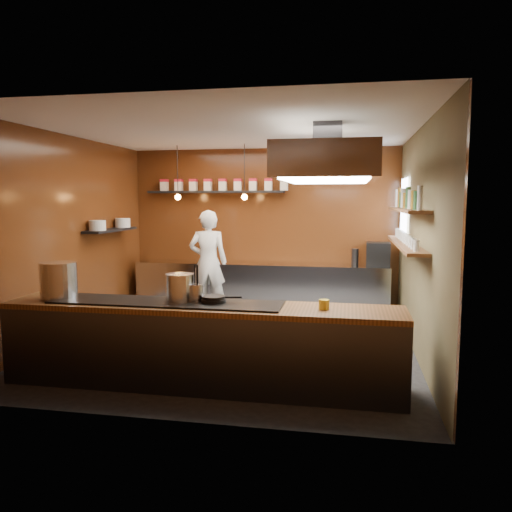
% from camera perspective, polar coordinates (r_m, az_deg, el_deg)
% --- Properties ---
extents(floor, '(5.00, 5.00, 0.00)m').
position_cam_1_polar(floor, '(7.23, -2.53, -10.08)').
color(floor, black).
rests_on(floor, ground).
extents(back_wall, '(5.00, 0.00, 5.00)m').
position_cam_1_polar(back_wall, '(9.40, 0.89, 3.07)').
color(back_wall, '#3E1E0B').
rests_on(back_wall, ground).
extents(left_wall, '(0.00, 5.00, 5.00)m').
position_cam_1_polar(left_wall, '(7.90, -20.54, 2.01)').
color(left_wall, '#3E1E0B').
rests_on(left_wall, ground).
extents(right_wall, '(0.00, 5.00, 5.00)m').
position_cam_1_polar(right_wall, '(6.83, 18.29, 1.45)').
color(right_wall, brown).
rests_on(right_wall, ground).
extents(ceiling, '(5.00, 5.00, 0.00)m').
position_cam_1_polar(ceiling, '(6.99, -2.66, 14.20)').
color(ceiling, silver).
rests_on(ceiling, back_wall).
extents(window_pane, '(0.00, 1.00, 1.00)m').
position_cam_1_polar(window_pane, '(8.49, 16.53, 5.14)').
color(window_pane, white).
rests_on(window_pane, right_wall).
extents(prep_counter, '(4.60, 0.65, 0.90)m').
position_cam_1_polar(prep_counter, '(9.20, 0.53, -3.60)').
color(prep_counter, silver).
rests_on(prep_counter, floor).
extents(pass_counter, '(4.40, 0.72, 0.94)m').
position_cam_1_polar(pass_counter, '(5.62, -6.36, -10.06)').
color(pass_counter, '#38383D').
rests_on(pass_counter, floor).
extents(tin_shelf, '(2.60, 0.26, 0.04)m').
position_cam_1_polar(tin_shelf, '(9.44, -4.69, 7.32)').
color(tin_shelf, black).
rests_on(tin_shelf, back_wall).
extents(plate_shelf, '(0.30, 1.40, 0.04)m').
position_cam_1_polar(plate_shelf, '(8.70, -16.25, 2.87)').
color(plate_shelf, black).
rests_on(plate_shelf, left_wall).
extents(bottle_shelf_upper, '(0.26, 2.80, 0.04)m').
position_cam_1_polar(bottle_shelf_upper, '(7.09, 16.81, 5.08)').
color(bottle_shelf_upper, brown).
rests_on(bottle_shelf_upper, right_wall).
extents(bottle_shelf_lower, '(0.26, 2.80, 0.04)m').
position_cam_1_polar(bottle_shelf_lower, '(7.11, 16.68, 1.29)').
color(bottle_shelf_lower, brown).
rests_on(bottle_shelf_lower, right_wall).
extents(extractor_hood, '(1.20, 2.00, 0.72)m').
position_cam_1_polar(extractor_hood, '(6.37, 8.17, 10.43)').
color(extractor_hood, '#38383D').
rests_on(extractor_hood, ceiling).
extents(pendant_left, '(0.10, 0.10, 0.95)m').
position_cam_1_polar(pendant_left, '(8.96, -8.92, 7.00)').
color(pendant_left, black).
rests_on(pendant_left, ceiling).
extents(pendant_right, '(0.10, 0.10, 0.95)m').
position_cam_1_polar(pendant_right, '(8.63, -1.33, 7.09)').
color(pendant_right, black).
rests_on(pendant_right, ceiling).
extents(storage_tins, '(2.43, 0.13, 0.22)m').
position_cam_1_polar(storage_tins, '(9.40, -3.80, 8.13)').
color(storage_tins, beige).
rests_on(storage_tins, tin_shelf).
extents(plate_stacks, '(0.26, 1.16, 0.16)m').
position_cam_1_polar(plate_stacks, '(8.69, -16.27, 3.52)').
color(plate_stacks, silver).
rests_on(plate_stacks, plate_shelf).
extents(bottles, '(0.06, 2.66, 0.24)m').
position_cam_1_polar(bottles, '(7.09, 16.84, 6.21)').
color(bottles, silver).
rests_on(bottles, bottle_shelf_upper).
extents(wine_glasses, '(0.07, 2.37, 0.13)m').
position_cam_1_polar(wine_glasses, '(7.11, 16.71, 1.97)').
color(wine_glasses, silver).
rests_on(wine_glasses, bottle_shelf_lower).
extents(stockpot_large, '(0.51, 0.51, 0.40)m').
position_cam_1_polar(stockpot_large, '(6.19, -21.64, -2.52)').
color(stockpot_large, silver).
rests_on(stockpot_large, pass_counter).
extents(stockpot_small, '(0.38, 0.38, 0.30)m').
position_cam_1_polar(stockpot_small, '(5.62, -8.70, -3.54)').
color(stockpot_small, '#B8BABF').
rests_on(stockpot_small, pass_counter).
extents(utensil_crock, '(0.17, 0.17, 0.19)m').
position_cam_1_polar(utensil_crock, '(5.57, -6.82, -4.19)').
color(utensil_crock, '#B6B8BD').
rests_on(utensil_crock, pass_counter).
extents(frying_pan, '(0.44, 0.28, 0.07)m').
position_cam_1_polar(frying_pan, '(5.51, -4.82, -4.92)').
color(frying_pan, black).
rests_on(frying_pan, pass_counter).
extents(butter_jar, '(0.14, 0.14, 0.10)m').
position_cam_1_polar(butter_jar, '(5.28, 7.78, -5.51)').
color(butter_jar, yellow).
rests_on(butter_jar, pass_counter).
extents(espresso_machine, '(0.42, 0.41, 0.41)m').
position_cam_1_polar(espresso_machine, '(9.03, 13.79, 0.22)').
color(espresso_machine, black).
rests_on(espresso_machine, prep_counter).
extents(chef, '(0.76, 0.57, 1.87)m').
position_cam_1_polar(chef, '(8.99, -5.49, -0.72)').
color(chef, silver).
rests_on(chef, floor).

